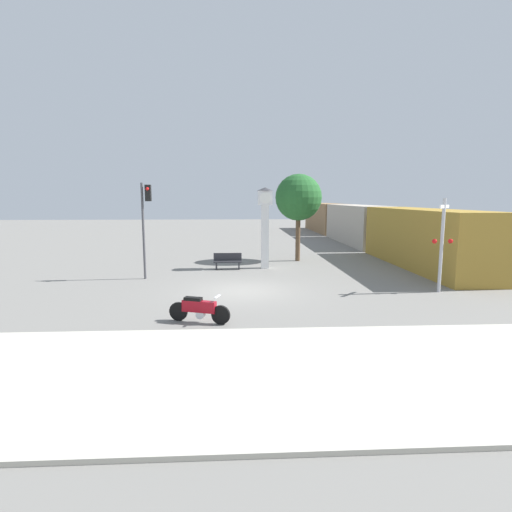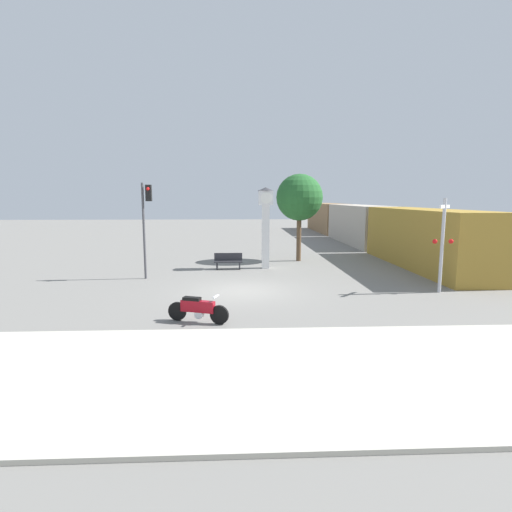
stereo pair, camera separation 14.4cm
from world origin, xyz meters
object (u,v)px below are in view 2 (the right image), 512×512
Objects in this scene: freight_train at (359,224)px; railroad_crossing_signal at (442,242)px; motorcycle at (198,309)px; clock_tower at (266,216)px; street_tree at (299,198)px; bench at (228,261)px; traffic_light at (146,214)px.

railroad_crossing_signal is (-2.27, -19.14, 0.49)m from freight_train.
freight_train reaches higher than motorcycle.
clock_tower is (2.90, 10.12, 2.59)m from motorcycle.
freight_train is 12.56m from street_tree.
railroad_crossing_signal is at bearing -33.34° from bench.
railroad_crossing_signal is (9.99, 3.76, 1.74)m from motorcycle.
motorcycle is 0.37× the size of street_tree.
motorcycle is at bearing -118.14° from freight_train.
bench is at bearing 32.29° from traffic_light.
clock_tower is 2.90× the size of bench.
motorcycle is at bearing -159.36° from railroad_crossing_signal.
freight_train is 9.37× the size of railroad_crossing_signal.
traffic_light is (-6.12, -2.79, 0.21)m from clock_tower.
motorcycle is at bearing -66.33° from traffic_light.
street_tree reaches higher than railroad_crossing_signal.
freight_train is (12.25, 22.91, 1.25)m from motorcycle.
freight_train is at bearing 48.66° from bench.
freight_train is 6.80× the size of street_tree.
clock_tower is at bearing 138.07° from railroad_crossing_signal.
traffic_light is at bearing 132.11° from motorcycle.
motorcycle reaches higher than bench.
traffic_light reaches higher than motorcycle.
street_tree reaches higher than freight_train.
traffic_light is at bearing -147.28° from street_tree.
clock_tower is 1.15× the size of railroad_crossing_signal.
motorcycle is 10.81m from railroad_crossing_signal.
freight_train is (9.35, 12.78, -1.34)m from clock_tower.
motorcycle is 10.85m from clock_tower.
clock_tower is 6.73m from traffic_light.
motorcycle is at bearing -106.00° from clock_tower.
traffic_light reaches higher than freight_train.
clock_tower is at bearing -131.53° from street_tree.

